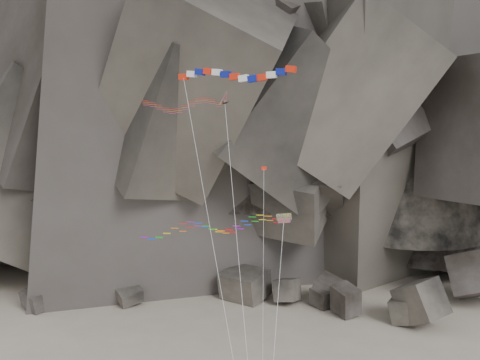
{
  "coord_description": "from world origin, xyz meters",
  "views": [
    {
      "loc": [
        2.0,
        -44.34,
        28.78
      ],
      "look_at": [
        -0.09,
        6.0,
        23.12
      ],
      "focal_mm": 40.0,
      "sensor_mm": 36.0,
      "label": 1
    }
  ],
  "objects_px": {
    "delta_kite": "(179,105)",
    "parafoil_kite": "(208,227)",
    "banner_kite": "(235,76)",
    "pennant_kite": "(263,258)"
  },
  "relations": [
    {
      "from": "delta_kite",
      "to": "parafoil_kite",
      "type": "xyz_separation_m",
      "value": [
        2.87,
        -4.16,
        -10.13
      ]
    },
    {
      "from": "banner_kite",
      "to": "parafoil_kite",
      "type": "bearing_deg",
      "value": -109.88
    },
    {
      "from": "banner_kite",
      "to": "pennant_kite",
      "type": "relative_size",
      "value": 1.36
    },
    {
      "from": "banner_kite",
      "to": "pennant_kite",
      "type": "xyz_separation_m",
      "value": [
        2.47,
        -4.29,
        -14.62
      ]
    },
    {
      "from": "parafoil_kite",
      "to": "banner_kite",
      "type": "bearing_deg",
      "value": 60.01
    },
    {
      "from": "banner_kite",
      "to": "pennant_kite",
      "type": "distance_m",
      "value": 15.44
    },
    {
      "from": "delta_kite",
      "to": "banner_kite",
      "type": "xyz_separation_m",
      "value": [
        5.0,
        -1.72,
        2.34
      ]
    },
    {
      "from": "delta_kite",
      "to": "banner_kite",
      "type": "relative_size",
      "value": 0.94
    },
    {
      "from": "parafoil_kite",
      "to": "pennant_kite",
      "type": "bearing_deg",
      "value": -10.71
    },
    {
      "from": "banner_kite",
      "to": "pennant_kite",
      "type": "height_order",
      "value": "banner_kite"
    }
  ]
}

